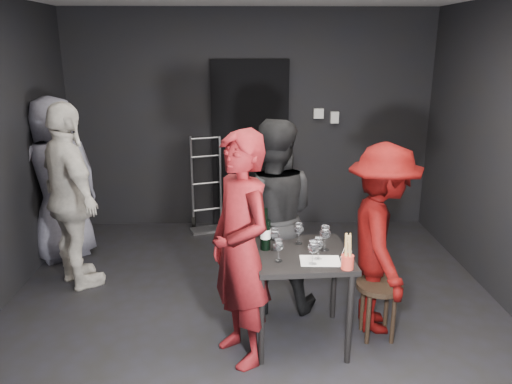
{
  "coord_description": "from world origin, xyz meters",
  "views": [
    {
      "loc": [
        -0.07,
        -3.71,
        2.29
      ],
      "look_at": [
        0.02,
        0.25,
        1.1
      ],
      "focal_mm": 35.0,
      "sensor_mm": 36.0,
      "label": 1
    }
  ],
  "objects_px": {
    "man_maroon": "(381,236)",
    "woman_black": "(272,205)",
    "bystander_cream": "(69,180)",
    "bystander_grey": "(56,165)",
    "tasting_table": "(302,264)",
    "hand_truck": "(207,212)",
    "server_red": "(240,232)",
    "wine_bottle": "(265,234)",
    "breadstick_cup": "(348,252)",
    "stool": "(379,294)"
  },
  "relations": [
    {
      "from": "man_maroon",
      "to": "woman_black",
      "type": "bearing_deg",
      "value": 69.22
    },
    {
      "from": "bystander_cream",
      "to": "bystander_grey",
      "type": "height_order",
      "value": "bystander_cream"
    },
    {
      "from": "man_maroon",
      "to": "tasting_table",
      "type": "bearing_deg",
      "value": 108.07
    },
    {
      "from": "bystander_cream",
      "to": "bystander_grey",
      "type": "bearing_deg",
      "value": -10.5
    },
    {
      "from": "woman_black",
      "to": "bystander_grey",
      "type": "height_order",
      "value": "bystander_grey"
    },
    {
      "from": "hand_truck",
      "to": "server_red",
      "type": "height_order",
      "value": "server_red"
    },
    {
      "from": "server_red",
      "to": "wine_bottle",
      "type": "height_order",
      "value": "server_red"
    },
    {
      "from": "woman_black",
      "to": "man_maroon",
      "type": "distance_m",
      "value": 0.95
    },
    {
      "from": "tasting_table",
      "to": "woman_black",
      "type": "bearing_deg",
      "value": 110.44
    },
    {
      "from": "man_maroon",
      "to": "bystander_cream",
      "type": "xyz_separation_m",
      "value": [
        -2.72,
        0.82,
        0.26
      ]
    },
    {
      "from": "server_red",
      "to": "breadstick_cup",
      "type": "height_order",
      "value": "server_red"
    },
    {
      "from": "stool",
      "to": "man_maroon",
      "type": "distance_m",
      "value": 0.46
    },
    {
      "from": "woman_black",
      "to": "hand_truck",
      "type": "bearing_deg",
      "value": -65.49
    },
    {
      "from": "stool",
      "to": "server_red",
      "type": "bearing_deg",
      "value": -167.89
    },
    {
      "from": "bystander_grey",
      "to": "wine_bottle",
      "type": "height_order",
      "value": "bystander_grey"
    },
    {
      "from": "server_red",
      "to": "bystander_cream",
      "type": "xyz_separation_m",
      "value": [
        -1.6,
        1.22,
        0.06
      ]
    },
    {
      "from": "tasting_table",
      "to": "man_maroon",
      "type": "relative_size",
      "value": 0.46
    },
    {
      "from": "stool",
      "to": "wine_bottle",
      "type": "bearing_deg",
      "value": 176.47
    },
    {
      "from": "stool",
      "to": "server_red",
      "type": "xyz_separation_m",
      "value": [
        -1.09,
        -0.23,
        0.62
      ]
    },
    {
      "from": "man_maroon",
      "to": "bystander_cream",
      "type": "height_order",
      "value": "bystander_cream"
    },
    {
      "from": "tasting_table",
      "to": "breadstick_cup",
      "type": "bearing_deg",
      "value": -44.92
    },
    {
      "from": "bystander_cream",
      "to": "wine_bottle",
      "type": "xyz_separation_m",
      "value": [
        1.79,
        -0.93,
        -0.19
      ]
    },
    {
      "from": "tasting_table",
      "to": "wine_bottle",
      "type": "bearing_deg",
      "value": 165.01
    },
    {
      "from": "man_maroon",
      "to": "breadstick_cup",
      "type": "height_order",
      "value": "man_maroon"
    },
    {
      "from": "breadstick_cup",
      "to": "hand_truck",
      "type": "bearing_deg",
      "value": 113.32
    },
    {
      "from": "server_red",
      "to": "breadstick_cup",
      "type": "xyz_separation_m",
      "value": [
        0.76,
        -0.07,
        -0.13
      ]
    },
    {
      "from": "stool",
      "to": "man_maroon",
      "type": "xyz_separation_m",
      "value": [
        0.03,
        0.16,
        0.43
      ]
    },
    {
      "from": "bystander_cream",
      "to": "breadstick_cup",
      "type": "relative_size",
      "value": 7.59
    },
    {
      "from": "bystander_grey",
      "to": "wine_bottle",
      "type": "distance_m",
      "value": 2.68
    },
    {
      "from": "tasting_table",
      "to": "bystander_cream",
      "type": "height_order",
      "value": "bystander_cream"
    },
    {
      "from": "tasting_table",
      "to": "bystander_grey",
      "type": "height_order",
      "value": "bystander_grey"
    },
    {
      "from": "server_red",
      "to": "woman_black",
      "type": "relative_size",
      "value": 1.05
    },
    {
      "from": "tasting_table",
      "to": "woman_black",
      "type": "relative_size",
      "value": 0.39
    },
    {
      "from": "stool",
      "to": "server_red",
      "type": "relative_size",
      "value": 0.23
    },
    {
      "from": "tasting_table",
      "to": "breadstick_cup",
      "type": "xyz_separation_m",
      "value": [
        0.29,
        -0.29,
        0.23
      ]
    },
    {
      "from": "man_maroon",
      "to": "bystander_grey",
      "type": "height_order",
      "value": "bystander_grey"
    },
    {
      "from": "bystander_cream",
      "to": "wine_bottle",
      "type": "relative_size",
      "value": 6.43
    },
    {
      "from": "bystander_grey",
      "to": "wine_bottle",
      "type": "bearing_deg",
      "value": 104.74
    },
    {
      "from": "man_maroon",
      "to": "wine_bottle",
      "type": "height_order",
      "value": "man_maroon"
    },
    {
      "from": "woman_black",
      "to": "wine_bottle",
      "type": "relative_size",
      "value": 5.76
    },
    {
      "from": "server_red",
      "to": "man_maroon",
      "type": "height_order",
      "value": "server_red"
    },
    {
      "from": "tasting_table",
      "to": "server_red",
      "type": "bearing_deg",
      "value": -155.34
    },
    {
      "from": "bystander_cream",
      "to": "breadstick_cup",
      "type": "height_order",
      "value": "bystander_cream"
    },
    {
      "from": "tasting_table",
      "to": "bystander_grey",
      "type": "bearing_deg",
      "value": 145.57
    },
    {
      "from": "stool",
      "to": "bystander_cream",
      "type": "bearing_deg",
      "value": 159.97
    },
    {
      "from": "bystander_cream",
      "to": "tasting_table",
      "type": "bearing_deg",
      "value": -154.8
    },
    {
      "from": "hand_truck",
      "to": "breadstick_cup",
      "type": "distance_m",
      "value": 3.11
    },
    {
      "from": "woman_black",
      "to": "breadstick_cup",
      "type": "height_order",
      "value": "woman_black"
    },
    {
      "from": "server_red",
      "to": "hand_truck",
      "type": "bearing_deg",
      "value": 159.27
    },
    {
      "from": "server_red",
      "to": "breadstick_cup",
      "type": "distance_m",
      "value": 0.77
    }
  ]
}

